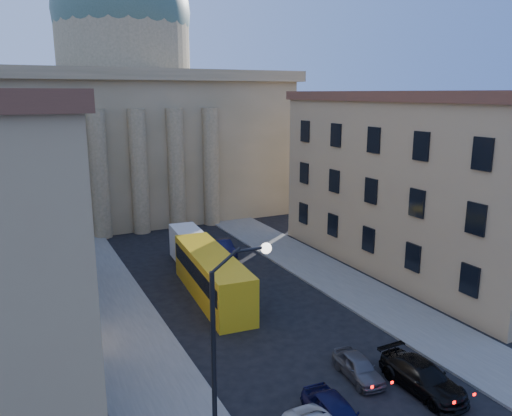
{
  "coord_description": "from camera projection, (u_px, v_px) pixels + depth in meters",
  "views": [
    {
      "loc": [
        -13.86,
        -8.6,
        14.57
      ],
      "look_at": [
        -0.37,
        18.66,
        7.52
      ],
      "focal_mm": 35.0,
      "sensor_mm": 36.0,
      "label": 1
    }
  ],
  "objects": [
    {
      "name": "sidewalk_left",
      "position": [
        135.0,
        350.0,
        28.82
      ],
      "size": [
        5.0,
        60.0,
        0.15
      ],
      "primitive_type": "cube",
      "color": "#615F59",
      "rests_on": "ground"
    },
    {
      "name": "church",
      "position": [
        129.0,
        115.0,
        62.54
      ],
      "size": [
        68.02,
        28.76,
        36.6
      ],
      "color": "olive",
      "rests_on": "ground"
    },
    {
      "name": "city_bus",
      "position": [
        212.0,
        274.0,
        35.97
      ],
      "size": [
        3.55,
        11.82,
        3.28
      ],
      "rotation": [
        0.0,
        0.0,
        -0.08
      ],
      "color": "gold",
      "rests_on": "ground"
    },
    {
      "name": "car_right_far",
      "position": [
        358.0,
        367.0,
        25.99
      ],
      "size": [
        1.84,
        3.74,
        1.23
      ],
      "primitive_type": "imported",
      "rotation": [
        0.0,
        0.0,
        -0.11
      ],
      "color": "#49484D",
      "rests_on": "ground"
    },
    {
      "name": "building_right",
      "position": [
        424.0,
        180.0,
        41.67
      ],
      "size": [
        11.6,
        26.6,
        14.7
      ],
      "color": "tan",
      "rests_on": "ground"
    },
    {
      "name": "car_left_near",
      "position": [
        336.0,
        415.0,
        21.96
      ],
      "size": [
        2.0,
        4.34,
        1.44
      ],
      "primitive_type": "imported",
      "rotation": [
        0.0,
        0.0,
        -0.07
      ],
      "color": "black",
      "rests_on": "ground"
    },
    {
      "name": "car_right_mid",
      "position": [
        423.0,
        377.0,
        24.88
      ],
      "size": [
        2.11,
        4.98,
        1.43
      ],
      "primitive_type": "imported",
      "rotation": [
        0.0,
        0.0,
        0.02
      ],
      "color": "black",
      "rests_on": "ground"
    },
    {
      "name": "street_lamp",
      "position": [
        226.0,
        335.0,
        19.57
      ],
      "size": [
        2.62,
        0.44,
        8.83
      ],
      "color": "black",
      "rests_on": "ground"
    },
    {
      "name": "sidewalk_right",
      "position": [
        369.0,
        297.0,
        36.16
      ],
      "size": [
        5.0,
        60.0,
        0.15
      ],
      "primitive_type": "cube",
      "color": "#615F59",
      "rests_on": "ground"
    },
    {
      "name": "box_truck",
      "position": [
        189.0,
        248.0,
        43.1
      ],
      "size": [
        2.59,
        5.7,
        3.05
      ],
      "rotation": [
        0.0,
        0.0,
        -0.08
      ],
      "color": "silver",
      "rests_on": "ground"
    },
    {
      "name": "car_right_distant",
      "position": [
        223.0,
        248.0,
        45.78
      ],
      "size": [
        1.84,
        4.27,
        1.37
      ],
      "primitive_type": "imported",
      "rotation": [
        0.0,
        0.0,
        -0.1
      ],
      "color": "black",
      "rests_on": "ground"
    }
  ]
}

